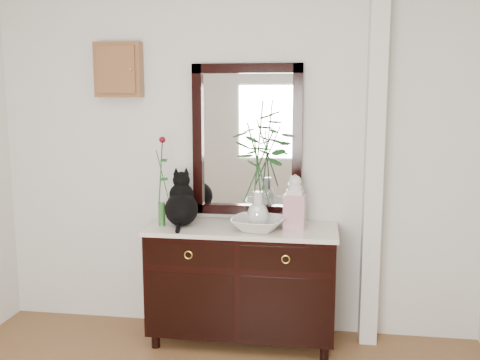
% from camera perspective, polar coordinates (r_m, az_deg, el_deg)
% --- Properties ---
extents(wall_back, '(3.60, 0.04, 2.70)m').
position_cam_1_polar(wall_back, '(3.94, -0.68, 2.98)').
color(wall_back, silver).
rests_on(wall_back, ground).
extents(pilaster, '(0.12, 0.20, 2.70)m').
position_cam_1_polar(pilaster, '(3.83, 14.09, 2.53)').
color(pilaster, silver).
rests_on(pilaster, ground).
extents(sideboard, '(1.33, 0.52, 0.82)m').
position_cam_1_polar(sideboard, '(3.87, 0.22, -10.43)').
color(sideboard, black).
rests_on(sideboard, ground).
extents(wall_mirror, '(0.80, 0.06, 1.10)m').
position_cam_1_polar(wall_mirror, '(3.90, 0.74, 4.25)').
color(wall_mirror, black).
rests_on(wall_mirror, wall_back).
extents(key_cabinet, '(0.35, 0.10, 0.40)m').
position_cam_1_polar(key_cabinet, '(4.11, -12.82, 11.39)').
color(key_cabinet, brown).
rests_on(key_cabinet, wall_back).
extents(cat, '(0.34, 0.38, 0.38)m').
position_cam_1_polar(cat, '(3.81, -6.29, -1.97)').
color(cat, black).
rests_on(cat, sideboard).
extents(lotus_bowl, '(0.41, 0.41, 0.09)m').
position_cam_1_polar(lotus_bowl, '(3.67, 1.91, -4.70)').
color(lotus_bowl, silver).
rests_on(lotus_bowl, sideboard).
extents(vase_branches, '(0.47, 0.47, 0.87)m').
position_cam_1_polar(vase_branches, '(3.59, 1.94, 1.69)').
color(vase_branches, silver).
rests_on(vase_branches, lotus_bowl).
extents(bud_vase_rose, '(0.09, 0.09, 0.64)m').
position_cam_1_polar(bud_vase_rose, '(3.79, -8.43, -0.08)').
color(bud_vase_rose, '#336C2E').
rests_on(bud_vase_rose, sideboard).
extents(ginger_jar, '(0.15, 0.15, 0.38)m').
position_cam_1_polar(ginger_jar, '(3.71, 5.86, -2.26)').
color(ginger_jar, white).
rests_on(ginger_jar, sideboard).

